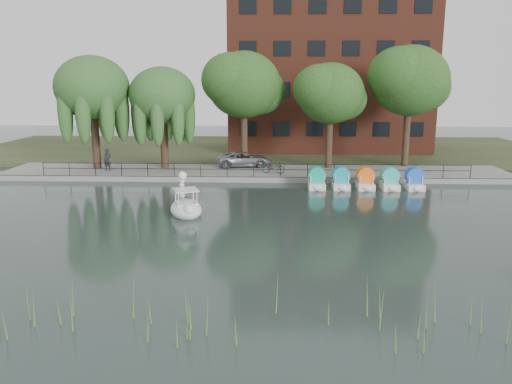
# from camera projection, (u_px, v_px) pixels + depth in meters

# --- Properties ---
(ground_plane) EXTENTS (120.00, 120.00, 0.00)m
(ground_plane) POSITION_uv_depth(u_px,v_px,m) (243.00, 235.00, 24.53)
(ground_plane) COLOR #394D49
(promenade) EXTENTS (40.00, 6.00, 0.40)m
(promenade) POSITION_uv_depth(u_px,v_px,m) (255.00, 173.00, 40.09)
(promenade) COLOR gray
(promenade) RESTS_ON ground_plane
(kerb) EXTENTS (40.00, 0.25, 0.40)m
(kerb) POSITION_uv_depth(u_px,v_px,m) (254.00, 180.00, 37.21)
(kerb) COLOR gray
(kerb) RESTS_ON ground_plane
(land_strip) EXTENTS (60.00, 22.00, 0.36)m
(land_strip) POSITION_uv_depth(u_px,v_px,m) (260.00, 149.00, 53.74)
(land_strip) COLOR #47512D
(land_strip) RESTS_ON ground_plane
(railing) EXTENTS (32.00, 0.05, 1.00)m
(railing) POSITION_uv_depth(u_px,v_px,m) (254.00, 167.00, 37.20)
(railing) COLOR black
(railing) RESTS_ON promenade
(apartment_building) EXTENTS (20.00, 10.07, 18.00)m
(apartment_building) POSITION_uv_depth(u_px,v_px,m) (328.00, 61.00, 51.45)
(apartment_building) COLOR #4C1E16
(apartment_building) RESTS_ON land_strip
(willow_left) EXTENTS (5.88, 5.88, 9.01)m
(willow_left) POSITION_uv_depth(u_px,v_px,m) (92.00, 88.00, 39.57)
(willow_left) COLOR #473323
(willow_left) RESTS_ON promenade
(willow_mid) EXTENTS (5.32, 5.32, 8.15)m
(willow_mid) POSITION_uv_depth(u_px,v_px,m) (162.00, 96.00, 40.00)
(willow_mid) COLOR #473323
(willow_mid) RESTS_ON promenade
(broadleaf_center) EXTENTS (6.00, 6.00, 9.25)m
(broadleaf_center) POSITION_uv_depth(u_px,v_px,m) (244.00, 85.00, 40.57)
(broadleaf_center) COLOR #473323
(broadleaf_center) RESTS_ON promenade
(broadleaf_right) EXTENTS (5.40, 5.40, 8.32)m
(broadleaf_right) POSITION_uv_depth(u_px,v_px,m) (331.00, 94.00, 39.98)
(broadleaf_right) COLOR #473323
(broadleaf_right) RESTS_ON promenade
(broadleaf_far) EXTENTS (6.30, 6.30, 9.71)m
(broadleaf_far) POSITION_uv_depth(u_px,v_px,m) (410.00, 81.00, 40.50)
(broadleaf_far) COLOR #473323
(broadleaf_far) RESTS_ON promenade
(minivan) EXTENTS (3.11, 5.49, 1.45)m
(minivan) POSITION_uv_depth(u_px,v_px,m) (244.00, 158.00, 41.57)
(minivan) COLOR gray
(minivan) RESTS_ON promenade
(bicycle) EXTENTS (0.85, 1.79, 1.00)m
(bicycle) POSITION_uv_depth(u_px,v_px,m) (273.00, 167.00, 38.62)
(bicycle) COLOR gray
(bicycle) RESTS_ON promenade
(pedestrian) EXTENTS (0.75, 0.54, 1.98)m
(pedestrian) POSITION_uv_depth(u_px,v_px,m) (107.00, 158.00, 39.67)
(pedestrian) COLOR black
(pedestrian) RESTS_ON promenade
(swan_boat) EXTENTS (2.57, 3.19, 2.34)m
(swan_boat) POSITION_uv_depth(u_px,v_px,m) (186.00, 206.00, 28.23)
(swan_boat) COLOR white
(swan_boat) RESTS_ON ground_plane
(pedal_boat_row) EXTENTS (7.95, 1.70, 1.40)m
(pedal_boat_row) POSITION_uv_depth(u_px,v_px,m) (365.00, 180.00, 34.99)
(pedal_boat_row) COLOR white
(pedal_boat_row) RESTS_ON ground_plane
(reed_bank) EXTENTS (24.00, 2.40, 1.20)m
(reed_bank) POSITION_uv_depth(u_px,v_px,m) (289.00, 313.00, 15.07)
(reed_bank) COLOR #669938
(reed_bank) RESTS_ON ground_plane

